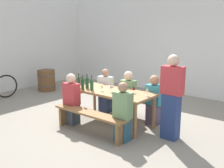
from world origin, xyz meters
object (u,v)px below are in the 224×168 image
wine_glass_3 (112,82)px  standing_host (172,99)px  seated_guest_near_1 (123,113)px  wine_glass_1 (111,87)px  seated_guest_far_0 (105,92)px  wine_bottle_0 (92,85)px  bench_near (90,117)px  wine_bottle_2 (79,82)px  wine_glass_2 (134,88)px  bench_far (131,102)px  wine_bottle_3 (83,84)px  wine_glass_4 (102,86)px  seated_guest_far_1 (128,95)px  wine_bottle_1 (87,83)px  seated_guest_far_2 (154,101)px  wine_glass_0 (147,90)px  wine_barrel (46,80)px  tasting_table (112,94)px  seated_guest_near_0 (72,100)px

wine_glass_3 → standing_host: 1.63m
seated_guest_near_1 → standing_host: 0.96m
wine_glass_1 → seated_guest_far_0: bearing=137.6°
wine_bottle_0 → seated_guest_near_1: (1.09, -0.33, -0.33)m
bench_near → wine_glass_3: size_ratio=11.06×
wine_bottle_2 → seated_guest_far_0: seated_guest_far_0 is taller
wine_glass_2 → standing_host: standing_host is taller
bench_far → seated_guest_near_1: seated_guest_near_1 is taller
bench_far → wine_bottle_2: (-0.77, -0.95, 0.52)m
wine_bottle_3 → wine_glass_4: wine_bottle_3 is taller
wine_glass_2 → seated_guest_far_1: (-0.46, 0.44, -0.32)m
wine_bottle_2 → wine_glass_1: wine_bottle_2 is taller
wine_bottle_1 → wine_bottle_2: (-0.20, -0.06, -0.00)m
wine_glass_4 → bench_near: bearing=-75.8°
wine_glass_1 → seated_guest_far_2: seated_guest_far_2 is taller
wine_bottle_1 → wine_glass_0: wine_bottle_1 is taller
wine_glass_0 → seated_guest_far_0: size_ratio=0.16×
wine_bottle_3 → wine_barrel: bearing=156.8°
wine_glass_1 → tasting_table: bearing=122.1°
wine_barrel → wine_glass_4: bearing=-18.4°
seated_guest_near_1 → wine_barrel: bearing=70.5°
wine_bottle_3 → wine_glass_4: (0.42, 0.16, -0.02)m
wine_glass_4 → wine_bottle_0: bearing=-167.5°
wine_glass_2 → standing_host: bearing=-0.4°
wine_glass_1 → seated_guest_near_1: size_ratio=0.15×
wine_bottle_0 → seated_guest_far_2: size_ratio=0.30×
bench_far → wine_bottle_2: wine_bottle_2 is taller
bench_near → wine_glass_4: wine_glass_4 is taller
wine_glass_4 → seated_guest_far_1: seated_guest_far_1 is taller
wine_glass_4 → wine_glass_1: bearing=12.9°
bench_near → seated_guest_near_1: bearing=11.9°
seated_guest_far_0 → wine_bottle_0: bearing=20.0°
wine_glass_1 → seated_guest_far_1: seated_guest_far_1 is taller
wine_bottle_0 → wine_glass_3: (0.12, 0.57, -0.01)m
seated_guest_near_0 → wine_bottle_1: bearing=-17.4°
bench_near → wine_bottle_0: wine_bottle_0 is taller
bench_far → wine_bottle_2: 1.33m
seated_guest_far_1 → wine_bottle_1: bearing=-39.0°
bench_near → wine_glass_3: wine_glass_3 is taller
wine_glass_1 → standing_host: standing_host is taller
seated_guest_far_2 → standing_host: size_ratio=0.68×
bench_near → seated_guest_far_0: seated_guest_far_0 is taller
seated_guest_near_0 → wine_barrel: bearing=62.5°
standing_host → seated_guest_far_2: bearing=-35.1°
wine_bottle_0 → wine_bottle_3: bearing=-149.7°
seated_guest_near_0 → wine_bottle_3: bearing=-29.8°
wine_bottle_2 → seated_guest_far_2: (1.49, 0.80, -0.34)m
wine_glass_0 → seated_guest_far_1: seated_guest_far_1 is taller
wine_bottle_3 → wine_glass_1: bearing=18.0°
standing_host → seated_guest_near_1: bearing=46.0°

